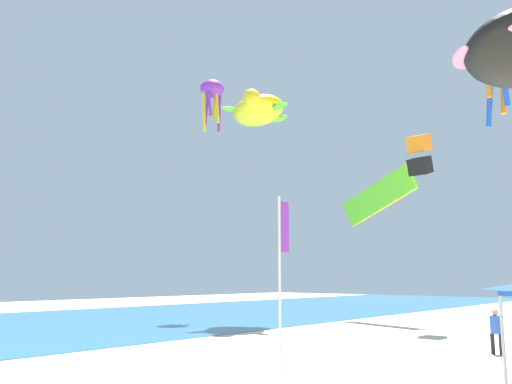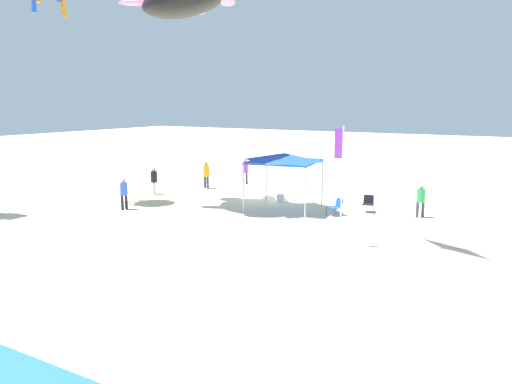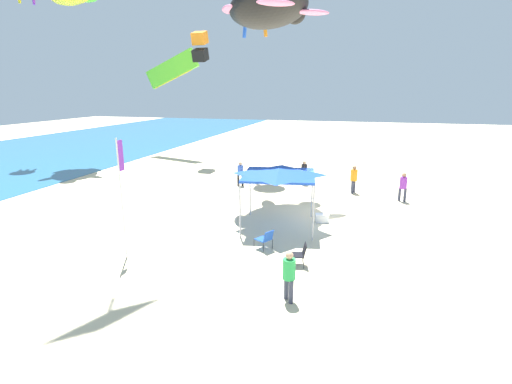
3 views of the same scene
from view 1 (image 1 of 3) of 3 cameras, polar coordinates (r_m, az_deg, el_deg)
ocean_strip at (r=34.06m, az=-21.98°, el=-13.08°), size 120.00×23.47×0.02m
banner_flag at (r=11.42m, az=2.72°, el=-9.50°), size 0.36×0.06×4.49m
person_near_umbrella at (r=21.66m, az=24.34°, el=-13.12°), size 0.38×0.43×1.61m
kite_octopus_purple at (r=38.66m, az=-4.74°, el=10.71°), size 1.71×1.71×3.81m
kite_parafoil_lime at (r=35.38m, az=13.02°, el=-0.55°), size 1.63×5.83×3.52m
kite_box_orange at (r=30.73m, az=17.15°, el=3.84°), size 1.25×1.04×2.44m
kite_turtle_yellow at (r=34.48m, az=0.26°, el=8.75°), size 5.39×5.34×2.26m
kite_octopus_blue at (r=27.87m, az=24.80°, el=13.86°), size 2.08×2.08×4.62m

